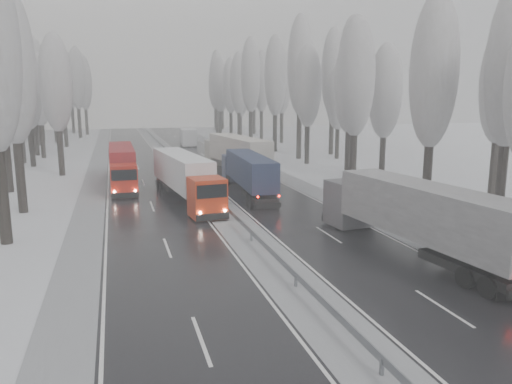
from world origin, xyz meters
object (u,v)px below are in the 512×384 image
truck_blue_box (248,171)px  box_truck_distant (188,137)px  truck_cream_box (235,152)px  truck_red_red (122,163)px  truck_red_white (185,175)px  truck_grey_tarp (413,213)px

truck_blue_box → box_truck_distant: 48.07m
truck_blue_box → truck_cream_box: 12.86m
truck_cream_box → box_truck_distant: bearing=83.9°
truck_red_red → box_truck_distant: bearing=72.3°
truck_cream_box → truck_red_white: truck_cream_box is taller
truck_cream_box → truck_blue_box: bearing=-105.4°
truck_blue_box → truck_red_white: bearing=-159.2°
truck_grey_tarp → box_truck_distant: size_ratio=1.94×
truck_red_red → truck_blue_box: bearing=-36.0°
truck_grey_tarp → box_truck_distant: bearing=86.1°
box_truck_distant → truck_red_white: (-7.52, -50.06, 0.75)m
box_truck_distant → truck_red_red: truck_red_red is taller
truck_grey_tarp → truck_red_white: (-10.52, 18.24, -0.11)m
truck_grey_tarp → truck_red_red: size_ratio=1.09×
truck_cream_box → truck_red_red: bearing=-167.2°
truck_grey_tarp → box_truck_distant: (-3.00, 68.31, -0.86)m
truck_red_white → truck_red_red: (-5.03, 10.05, -0.08)m
truck_red_red → truck_cream_box: bearing=19.4°
truck_red_white → truck_grey_tarp: bearing=-66.2°
truck_cream_box → box_truck_distant: (-0.52, 35.33, -0.96)m
truck_cream_box → truck_red_white: 16.78m
truck_red_white → truck_red_red: size_ratio=1.04×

